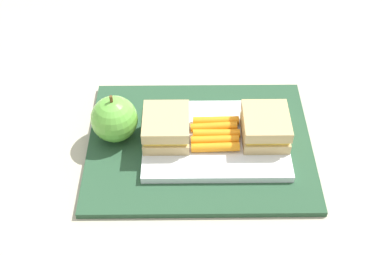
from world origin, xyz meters
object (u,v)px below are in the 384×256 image
Objects in this scene: sandwich_half_left at (265,127)px; apple at (114,119)px; carrot_sticks_bundle at (215,133)px; food_tray at (215,139)px; sandwich_half_right at (166,127)px.

apple is (0.24, -0.02, 0.00)m from sandwich_half_left.
apple is at bearing -5.55° from carrot_sticks_bundle.
carrot_sticks_bundle is (0.08, -0.00, -0.02)m from sandwich_half_left.
apple reaches higher than sandwich_half_left.
apple reaches higher than carrot_sticks_bundle.
apple is at bearing -3.80° from sandwich_half_left.
carrot_sticks_bundle is at bearing 174.45° from apple.
food_tray is 0.01m from carrot_sticks_bundle.
food_tray is at bearing 142.74° from carrot_sticks_bundle.
sandwich_half_left is 0.24m from apple.
sandwich_half_left is at bearing 179.80° from carrot_sticks_bundle.
carrot_sticks_bundle is 0.92× the size of apple.
sandwich_half_left is 0.08m from carrot_sticks_bundle.
apple is (0.16, -0.02, 0.02)m from carrot_sticks_bundle.
apple is (0.08, -0.02, 0.00)m from sandwich_half_right.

